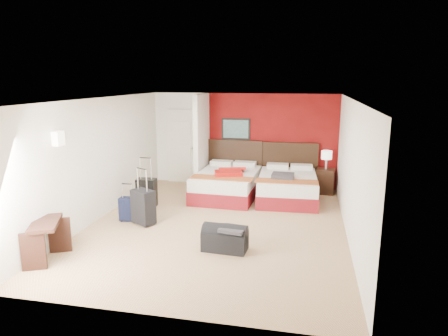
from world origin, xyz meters
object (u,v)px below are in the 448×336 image
(bed_right, at_px, (287,188))
(suitcase_navy, at_px, (128,210))
(nightstand, at_px, (325,181))
(bed_left, at_px, (227,184))
(table_lamp, at_px, (326,160))
(suitcase_charcoal, at_px, (143,208))
(duffel_bag, at_px, (225,240))
(suitcase_black, at_px, (147,194))
(red_suitcase_open, at_px, (230,171))
(desk, at_px, (47,241))

(bed_right, relative_size, suitcase_navy, 4.18)
(nightstand, relative_size, suitcase_navy, 1.32)
(bed_left, xyz_separation_m, bed_right, (1.48, 0.05, -0.01))
(table_lamp, xyz_separation_m, suitcase_charcoal, (-3.65, -3.10, -0.52))
(suitcase_navy, bearing_deg, duffel_bag, -27.77)
(bed_left, xyz_separation_m, suitcase_navy, (-1.64, -2.17, -0.07))
(suitcase_black, height_order, suitcase_navy, suitcase_black)
(bed_left, relative_size, duffel_bag, 2.72)
(bed_left, relative_size, suitcase_black, 3.18)
(nightstand, distance_m, suitcase_navy, 5.02)
(red_suitcase_open, height_order, table_lamp, table_lamp)
(nightstand, bearing_deg, bed_right, -133.25)
(suitcase_navy, bearing_deg, nightstand, 32.88)
(suitcase_black, height_order, desk, desk)
(nightstand, xyz_separation_m, suitcase_navy, (-4.03, -2.99, -0.08))
(desk, bearing_deg, table_lamp, 23.33)
(duffel_bag, bearing_deg, suitcase_black, 142.68)
(red_suitcase_open, bearing_deg, table_lamp, 5.89)
(duffel_bag, bearing_deg, red_suitcase_open, 103.09)
(bed_right, bearing_deg, table_lamp, 37.79)
(table_lamp, bearing_deg, suitcase_navy, -143.44)
(bed_right, height_order, red_suitcase_open, red_suitcase_open)
(bed_right, height_order, suitcase_navy, bed_right)
(bed_left, xyz_separation_m, red_suitcase_open, (0.10, -0.10, 0.36))
(table_lamp, bearing_deg, duffel_bag, -114.23)
(suitcase_charcoal, xyz_separation_m, duffel_bag, (1.86, -0.89, -0.15))
(suitcase_charcoal, bearing_deg, bed_left, 89.82)
(bed_left, xyz_separation_m, desk, (-2.11, -4.15, 0.03))
(red_suitcase_open, xyz_separation_m, desk, (-2.21, -4.05, -0.34))
(suitcase_charcoal, distance_m, suitcase_navy, 0.41)
(suitcase_black, distance_m, desk, 2.96)
(desk, bearing_deg, nightstand, 23.33)
(table_lamp, bearing_deg, suitcase_black, -152.83)
(table_lamp, height_order, suitcase_navy, table_lamp)
(bed_right, bearing_deg, desk, -133.07)
(suitcase_charcoal, bearing_deg, red_suitcase_open, 86.78)
(bed_right, relative_size, suitcase_black, 3.07)
(suitcase_navy, bearing_deg, suitcase_black, 84.93)
(duffel_bag, bearing_deg, table_lamp, 69.55)
(suitcase_black, height_order, duffel_bag, suitcase_black)
(bed_right, bearing_deg, suitcase_charcoal, -142.25)
(bed_right, bearing_deg, nightstand, 37.79)
(suitcase_black, height_order, suitcase_charcoal, suitcase_charcoal)
(suitcase_navy, height_order, duffel_bag, suitcase_navy)
(desk, bearing_deg, bed_right, 24.96)
(bed_left, height_order, suitcase_charcoal, suitcase_charcoal)
(bed_left, height_order, suitcase_navy, bed_left)
(red_suitcase_open, distance_m, suitcase_navy, 2.73)
(bed_left, relative_size, nightstand, 3.27)
(bed_left, bearing_deg, suitcase_navy, -124.69)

